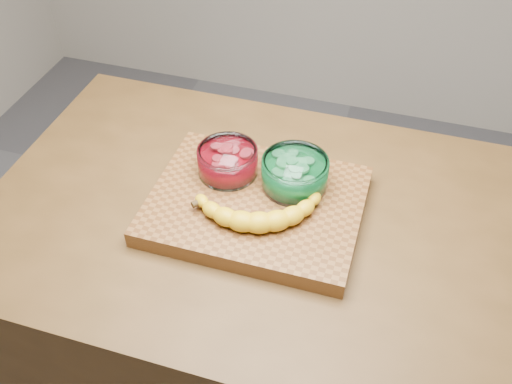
# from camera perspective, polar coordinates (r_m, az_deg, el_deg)

# --- Properties ---
(counter) EXTENTS (1.20, 0.80, 0.90)m
(counter) POSITION_cam_1_polar(r_m,az_deg,el_deg) (1.60, 0.00, -13.29)
(counter) COLOR #4C3217
(counter) RESTS_ON ground
(cutting_board) EXTENTS (0.45, 0.35, 0.04)m
(cutting_board) POSITION_cam_1_polar(r_m,az_deg,el_deg) (1.23, 0.00, -1.34)
(cutting_board) COLOR brown
(cutting_board) RESTS_ON counter
(bowl_red) EXTENTS (0.13, 0.13, 0.06)m
(bowl_red) POSITION_cam_1_polar(r_m,az_deg,el_deg) (1.26, -2.85, 3.11)
(bowl_red) COLOR white
(bowl_red) RESTS_ON cutting_board
(bowl_green) EXTENTS (0.14, 0.14, 0.07)m
(bowl_green) POSITION_cam_1_polar(r_m,az_deg,el_deg) (1.23, 3.89, 1.90)
(bowl_green) COLOR white
(bowl_green) RESTS_ON cutting_board
(banana) EXTENTS (0.29, 0.17, 0.04)m
(banana) POSITION_cam_1_polar(r_m,az_deg,el_deg) (1.18, 0.00, -1.31)
(banana) COLOR gold
(banana) RESTS_ON cutting_board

